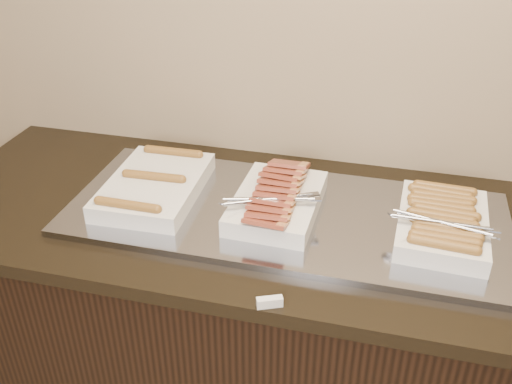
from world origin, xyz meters
TOP-DOWN VIEW (x-y plane):
  - counter at (0.00, 2.13)m, footprint 2.06×0.76m
  - warming_tray at (0.01, 2.13)m, footprint 1.20×0.50m
  - dish_left at (-0.37, 2.13)m, footprint 0.26×0.38m
  - dish_center at (-0.02, 2.13)m, footprint 0.27×0.36m
  - dish_right at (0.42, 2.13)m, footprint 0.27×0.34m
  - label_holder at (0.05, 1.77)m, footprint 0.06×0.04m

SIDE VIEW (x-z plane):
  - counter at x=0.00m, z-range 0.00..0.90m
  - warming_tray at x=0.01m, z-range 0.90..0.92m
  - label_holder at x=0.05m, z-range 0.90..0.92m
  - dish_left at x=-0.37m, z-range 0.91..0.98m
  - dish_right at x=0.42m, z-range 0.92..1.00m
  - dish_center at x=-0.02m, z-range 0.91..1.00m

